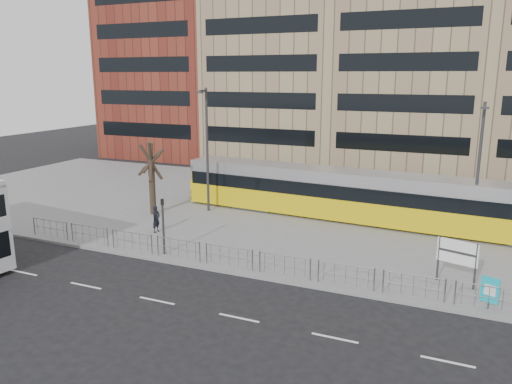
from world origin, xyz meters
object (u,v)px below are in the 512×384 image
at_px(pedestrian, 156,219).
at_px(lamp_post_east, 479,166).
at_px(lamp_post_west, 207,146).
at_px(traffic_light_west, 163,219).
at_px(tram, 382,199).
at_px(bare_tree, 150,139).
at_px(ad_panel, 490,290).
at_px(station_sign, 457,254).

xyz_separation_m(pedestrian, lamp_post_east, (17.97, 6.26, 3.57)).
bearing_deg(lamp_post_east, lamp_post_west, -178.16).
distance_m(traffic_light_west, lamp_post_west, 9.46).
bearing_deg(tram, bare_tree, -161.33).
height_order(ad_panel, lamp_post_west, lamp_post_west).
bearing_deg(station_sign, ad_panel, -39.83).
relative_size(traffic_light_west, lamp_post_west, 0.36).
xyz_separation_m(ad_panel, traffic_light_west, (-16.11, 0.13, 1.16)).
xyz_separation_m(pedestrian, bare_tree, (-2.65, 3.45, 4.43)).
xyz_separation_m(traffic_light_west, bare_tree, (-5.28, 6.54, 3.29)).
bearing_deg(pedestrian, lamp_post_east, -65.94).
relative_size(pedestrian, lamp_post_east, 0.21).
relative_size(traffic_light_west, bare_tree, 0.42).
xyz_separation_m(traffic_light_west, lamp_post_west, (-2.13, 8.79, 2.75)).
bearing_deg(traffic_light_west, station_sign, -8.52).
height_order(station_sign, ad_panel, station_sign).
distance_m(station_sign, bare_tree, 20.87).
xyz_separation_m(tram, ad_panel, (6.31, -10.67, -0.86)).
bearing_deg(traffic_light_west, pedestrian, 114.35).
relative_size(ad_panel, bare_tree, 0.19).
relative_size(station_sign, lamp_post_west, 0.25).
relative_size(tram, bare_tree, 3.82).
xyz_separation_m(tram, station_sign, (4.93, -8.59, -0.18)).
xyz_separation_m(station_sign, lamp_post_east, (0.61, 7.41, 2.92)).
xyz_separation_m(station_sign, pedestrian, (-17.36, 1.15, -0.65)).
distance_m(tram, ad_panel, 12.43).
distance_m(pedestrian, lamp_post_east, 19.36).
xyz_separation_m(ad_panel, bare_tree, (-21.39, 6.68, 4.45)).
bearing_deg(bare_tree, lamp_post_west, 35.54).
bearing_deg(lamp_post_east, station_sign, -94.74).
distance_m(tram, traffic_light_west, 14.39).
xyz_separation_m(ad_panel, pedestrian, (-18.75, 3.23, 0.03)).
relative_size(tram, ad_panel, 20.29).
xyz_separation_m(pedestrian, traffic_light_west, (2.63, -3.10, 1.13)).
distance_m(pedestrian, bare_tree, 6.20).
bearing_deg(pedestrian, ad_panel, -94.92).
distance_m(ad_panel, bare_tree, 22.85).
distance_m(station_sign, pedestrian, 17.41).
bearing_deg(pedestrian, lamp_post_west, -0.19).
distance_m(station_sign, traffic_light_west, 14.86).
relative_size(station_sign, traffic_light_west, 0.69).
bearing_deg(lamp_post_east, pedestrian, -160.80).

